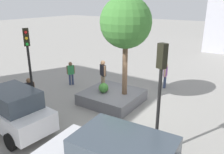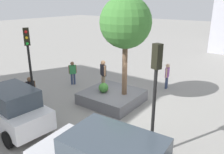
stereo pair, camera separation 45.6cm
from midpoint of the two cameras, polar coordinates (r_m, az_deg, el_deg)
ground_plane at (r=12.93m, az=2.19°, el=-7.12°), size 120.00×120.00×0.00m
planter_ledge at (r=13.17m, az=1.00°, el=-5.05°), size 3.10×2.96×0.65m
plaza_tree at (r=11.82m, az=4.57°, el=13.41°), size 2.68×2.68×5.27m
boxwood_shrub at (r=12.88m, az=-1.14°, el=-2.72°), size 0.56×0.56×0.56m
skateboard at (r=13.35m, az=-1.20°, el=-2.95°), size 0.82×0.51×0.07m
skateboarder at (r=13.02m, az=-1.23°, el=1.14°), size 0.52×0.39×1.70m
police_car at (r=11.24m, az=-22.76°, el=-7.14°), size 4.43×2.33×1.99m
traffic_light_corner at (r=12.02m, az=-19.20°, el=5.02°), size 0.37×0.37×4.39m
traffic_light_median at (r=7.92m, az=12.54°, el=-1.53°), size 0.35×0.37×4.32m
passerby_with_bag at (r=13.25m, az=-18.92°, el=-2.94°), size 0.35×0.53×1.68m
pedestrian_crossing at (r=15.94m, az=-9.07°, el=1.42°), size 0.42×0.47×1.65m
bystander_watching at (r=15.48m, az=14.54°, el=0.65°), size 0.27×0.57×1.71m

